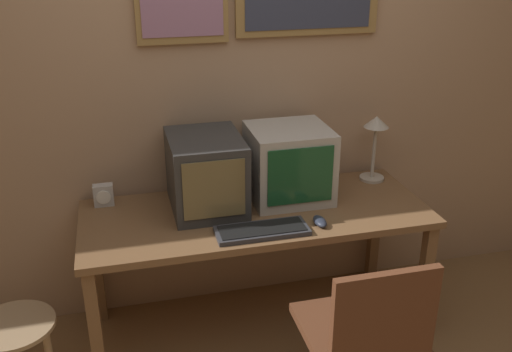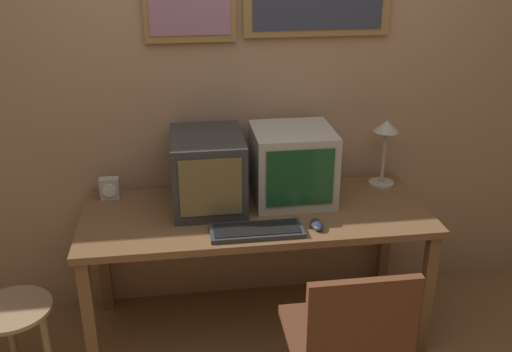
{
  "view_description": "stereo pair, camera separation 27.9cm",
  "coord_description": "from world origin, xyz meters",
  "views": [
    {
      "loc": [
        -0.63,
        -1.42,
        2.01
      ],
      "look_at": [
        0.0,
        1.06,
        0.91
      ],
      "focal_mm": 40.0,
      "sensor_mm": 36.0,
      "label": 1
    },
    {
      "loc": [
        -0.36,
        -1.48,
        2.01
      ],
      "look_at": [
        0.0,
        1.06,
        0.91
      ],
      "focal_mm": 40.0,
      "sensor_mm": 36.0,
      "label": 2
    }
  ],
  "objects": [
    {
      "name": "wall_back",
      "position": [
        0.0,
        1.46,
        1.31
      ],
      "size": [
        8.0,
        0.08,
        2.6
      ],
      "color": "tan",
      "rests_on": "ground_plane"
    },
    {
      "name": "desk",
      "position": [
        0.0,
        1.06,
        0.64
      ],
      "size": [
        1.73,
        0.69,
        0.72
      ],
      "color": "brown",
      "rests_on": "ground_plane"
    },
    {
      "name": "monitor_left",
      "position": [
        -0.23,
        1.17,
        0.91
      ],
      "size": [
        0.36,
        0.46,
        0.37
      ],
      "color": "#333333",
      "rests_on": "desk"
    },
    {
      "name": "monitor_right",
      "position": [
        0.21,
        1.18,
        0.91
      ],
      "size": [
        0.4,
        0.39,
        0.38
      ],
      "color": "#B7B2A8",
      "rests_on": "desk"
    },
    {
      "name": "keyboard_main",
      "position": [
        -0.03,
        0.83,
        0.73
      ],
      "size": [
        0.43,
        0.17,
        0.03
      ],
      "color": "#333338",
      "rests_on": "desk"
    },
    {
      "name": "mouse_near_keyboard",
      "position": [
        0.26,
        0.84,
        0.74
      ],
      "size": [
        0.06,
        0.12,
        0.04
      ],
      "color": "#282D3D",
      "rests_on": "desk"
    },
    {
      "name": "desk_clock",
      "position": [
        -0.74,
        1.31,
        0.78
      ],
      "size": [
        0.1,
        0.06,
        0.11
      ],
      "color": "#B7B2AD",
      "rests_on": "desk"
    },
    {
      "name": "desk_lamp",
      "position": [
        0.73,
        1.28,
        0.98
      ],
      "size": [
        0.14,
        0.14,
        0.37
      ],
      "color": "#B2A899",
      "rests_on": "desk"
    },
    {
      "name": "side_stool",
      "position": [
        -1.16,
        0.79,
        0.35
      ],
      "size": [
        0.36,
        0.36,
        0.44
      ],
      "color": "#9E7F5B",
      "rests_on": "ground_plane"
    }
  ]
}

